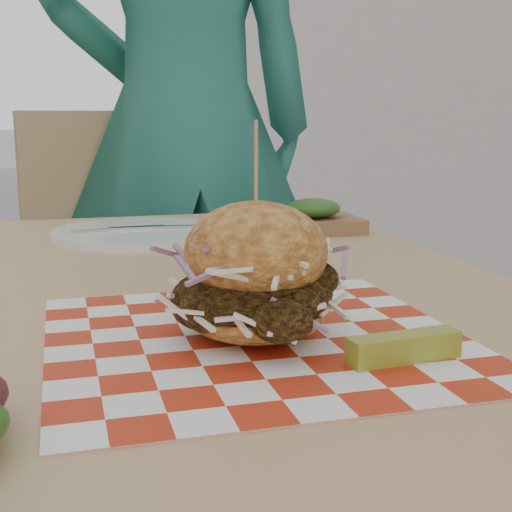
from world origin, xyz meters
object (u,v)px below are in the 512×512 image
object	(u,v)px
diner	(184,125)
sandwich	(256,279)
patio_chair	(107,282)
patio_table	(175,358)

from	to	relation	value
diner	sandwich	bearing A→B (deg)	85.78
sandwich	patio_chair	bearing A→B (deg)	93.27
diner	patio_table	size ratio (longest dim) A/B	1.53
diner	patio_chair	distance (m)	0.42
diner	patio_table	xyz separation A→B (m)	(-0.18, -0.94, -0.24)
patio_chair	sandwich	bearing A→B (deg)	-97.38
patio_table	sandwich	size ratio (longest dim) A/B	6.36
diner	patio_chair	bearing A→B (deg)	14.39
patio_table	patio_chair	size ratio (longest dim) A/B	1.26
patio_table	patio_chair	xyz separation A→B (m)	(-0.02, 0.90, -0.12)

